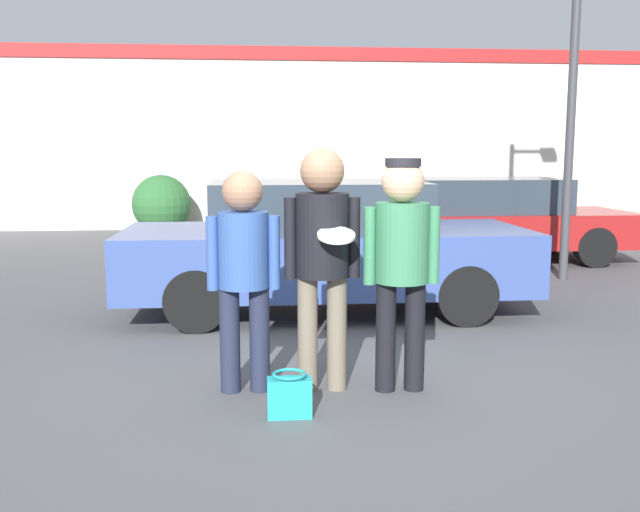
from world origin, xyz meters
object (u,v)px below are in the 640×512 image
street_lamp (589,13)px  handbag (289,396)px  person_middle_with_frisbee (322,245)px  parked_car_far (490,219)px  person_left (244,262)px  person_right (402,251)px  parked_car_near (323,246)px  shrub (161,204)px

street_lamp → handbag: size_ratio=19.18×
handbag → person_middle_with_frisbee: bearing=63.0°
parked_car_far → handbag: parked_car_far is taller
parked_car_far → person_middle_with_frisbee: bearing=-118.8°
person_left → person_right: size_ratio=0.95×
person_left → street_lamp: street_lamp is taller
parked_car_near → parked_car_far: size_ratio=0.99×
person_right → parked_car_far: 6.78m
parked_car_near → shrub: bearing=109.2°
person_left → shrub: bearing=100.2°
person_middle_with_frisbee → street_lamp: (4.01, 4.32, 2.50)m
person_left → person_middle_with_frisbee: bearing=-1.6°
person_left → person_right: 1.17m
shrub → handbag: shrub is taller
person_left → handbag: person_left is taller
person_left → shrub: size_ratio=1.30×
parked_car_near → shrub: size_ratio=3.49×
person_left → handbag: size_ratio=5.33×
person_middle_with_frisbee → parked_car_far: (3.35, 6.11, -0.42)m
parked_car_near → person_middle_with_frisbee: bearing=-95.9°
person_right → parked_car_near: size_ratio=0.39×
person_right → handbag: (-0.86, -0.47, -0.91)m
person_right → shrub: 11.08m
street_lamp → shrub: bearing=136.0°
person_middle_with_frisbee → parked_car_near: bearing=84.1°
person_middle_with_frisbee → person_left: bearing=178.4°
person_right → shrub: (-3.06, 10.64, -0.43)m
person_right → street_lamp: street_lamp is taller
parked_car_far → handbag: (-3.63, -6.65, -0.54)m
parked_car_near → handbag: 3.30m
person_left → shrub: person_left is taller
person_middle_with_frisbee → parked_car_far: size_ratio=0.40×
shrub → handbag: 11.34m
handbag → parked_car_near: bearing=80.2°
person_right → shrub: bearing=106.0°
handbag → shrub: bearing=101.2°
person_right → parked_car_near: person_right is taller
person_right → street_lamp: (3.43, 4.39, 2.55)m
person_left → parked_car_far: size_ratio=0.37×
person_right → street_lamp: bearing=52.0°
person_left → handbag: bearing=-61.6°
person_middle_with_frisbee → shrub: (-2.48, 10.57, -0.47)m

